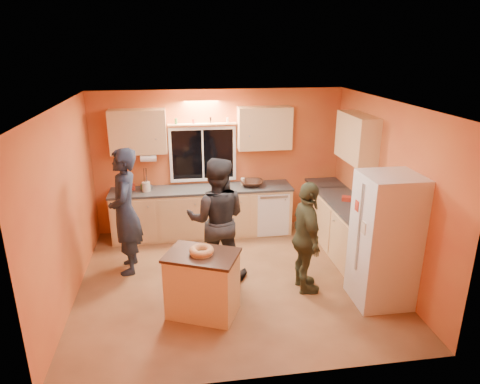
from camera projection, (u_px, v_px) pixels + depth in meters
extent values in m
plane|color=brown|center=(234.00, 280.00, 6.39)|extent=(4.50, 4.50, 0.00)
cube|color=orange|center=(219.00, 161.00, 7.83)|extent=(4.50, 0.04, 2.60)
cube|color=orange|center=(262.00, 269.00, 4.10)|extent=(4.50, 0.04, 2.60)
cube|color=orange|center=(66.00, 207.00, 5.65)|extent=(0.04, 4.00, 2.60)
cube|color=orange|center=(386.00, 191.00, 6.28)|extent=(0.04, 4.00, 2.60)
cube|color=white|center=(234.00, 104.00, 5.54)|extent=(4.50, 4.00, 0.02)
cube|color=black|center=(203.00, 154.00, 7.73)|extent=(1.10, 0.02, 0.90)
cube|color=white|center=(203.00, 155.00, 7.71)|extent=(1.20, 0.04, 1.00)
cube|color=#E0B775|center=(138.00, 132.00, 7.28)|extent=(0.95, 0.33, 0.75)
cube|color=#E0B775|center=(265.00, 128.00, 7.58)|extent=(0.95, 0.33, 0.75)
cube|color=#E0B775|center=(357.00, 138.00, 6.80)|extent=(0.33, 1.00, 0.75)
cylinder|color=silver|center=(148.00, 158.00, 7.34)|extent=(0.27, 0.12, 0.12)
cube|color=#E0B775|center=(203.00, 213.00, 7.79)|extent=(3.20, 0.60, 0.86)
cube|color=#282B2D|center=(202.00, 189.00, 7.64)|extent=(3.24, 0.62, 0.04)
cube|color=#E0B775|center=(324.00, 206.00, 8.11)|extent=(0.60, 0.60, 0.86)
cube|color=#282B2D|center=(325.00, 183.00, 7.96)|extent=(0.62, 0.62, 0.04)
cube|color=#E0B775|center=(348.00, 232.00, 6.99)|extent=(0.60, 1.80, 0.86)
cube|color=#282B2D|center=(350.00, 206.00, 6.84)|extent=(0.62, 1.84, 0.04)
cube|color=silver|center=(385.00, 240.00, 5.61)|extent=(0.72, 0.70, 1.80)
cube|color=#E0B775|center=(203.00, 285.00, 5.49)|extent=(1.00, 0.86, 0.83)
cube|color=black|center=(202.00, 255.00, 5.35)|extent=(1.05, 0.91, 0.04)
torus|color=tan|center=(202.00, 251.00, 5.33)|extent=(0.31, 0.31, 0.09)
imported|color=black|center=(125.00, 212.00, 6.38)|extent=(0.49, 0.72, 1.93)
imported|color=black|center=(217.00, 220.00, 6.21)|extent=(1.01, 0.85, 1.85)
imported|color=#373B25|center=(307.00, 238.00, 5.89)|extent=(0.40, 0.95, 1.61)
imported|color=black|center=(252.00, 183.00, 7.75)|extent=(0.48, 0.48, 0.10)
cylinder|color=beige|center=(146.00, 187.00, 7.45)|extent=(0.14, 0.14, 0.17)
imported|color=gray|center=(365.00, 210.00, 6.25)|extent=(0.33, 0.31, 0.29)
cube|color=#AF2C1B|center=(347.00, 199.00, 7.02)|extent=(0.20, 0.18, 0.07)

